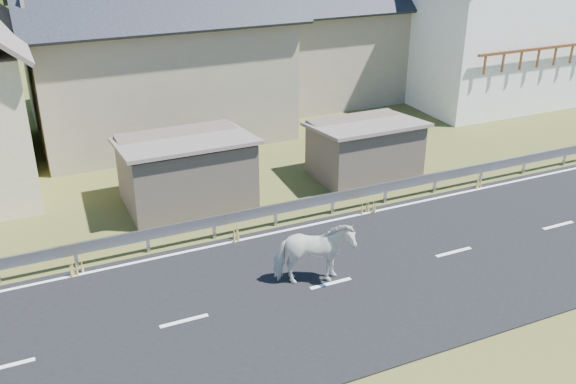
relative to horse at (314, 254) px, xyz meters
name	(u,v)px	position (x,y,z in m)	size (l,w,h in m)	color
ground	(331,285)	(0.40, -0.24, -0.92)	(160.00, 160.00, 0.00)	#3E451D
road	(331,284)	(0.40, -0.24, -0.90)	(60.00, 7.00, 0.04)	black
lane_markings	(331,283)	(0.40, -0.24, -0.87)	(60.00, 6.60, 0.01)	silver
guardrail	(276,210)	(0.40, 3.44, -0.35)	(28.10, 0.09, 0.75)	#93969B
shed_left	(186,172)	(-1.60, 6.26, 0.18)	(4.30, 3.30, 2.40)	brown
shed_right	(364,150)	(4.90, 5.76, 0.08)	(3.80, 2.90, 2.20)	brown
house_stone_a	(147,19)	(-0.60, 14.76, 3.72)	(10.80, 9.80, 8.90)	gray
house_stone_b	(334,7)	(9.40, 16.76, 3.32)	(9.80, 8.80, 8.10)	gray
mountain	(39,13)	(5.40, 179.76, -20.92)	(440.00, 280.00, 260.00)	#22300F
horse	(314,254)	(0.00, 0.00, 0.00)	(2.08, 0.95, 1.75)	silver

